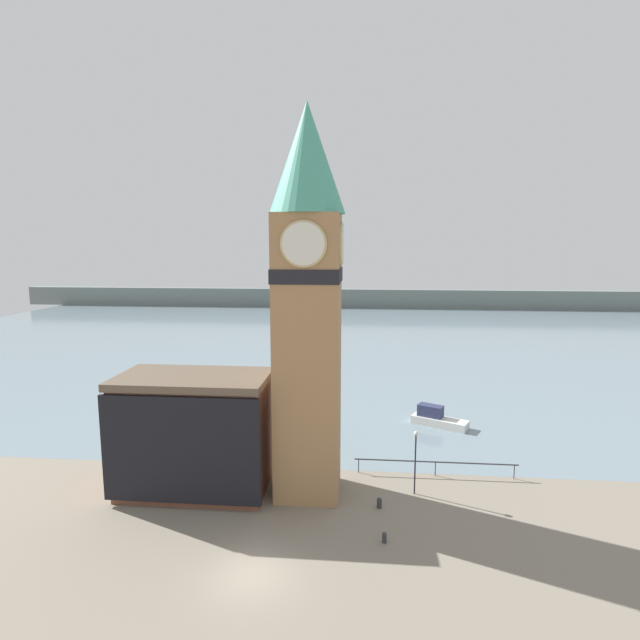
{
  "coord_description": "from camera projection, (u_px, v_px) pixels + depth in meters",
  "views": [
    {
      "loc": [
        5.55,
        -22.89,
        16.67
      ],
      "look_at": [
        2.88,
        6.73,
        12.23
      ],
      "focal_mm": 28.0,
      "sensor_mm": 36.0,
      "label": 1
    }
  ],
  "objects": [
    {
      "name": "far_shoreline",
      "position": [
        344.0,
        298.0,
        135.84
      ],
      "size": [
        180.0,
        3.0,
        5.0
      ],
      "color": "slate",
      "rests_on": "water"
    },
    {
      "name": "ground_plane",
      "position": [
        252.0,
        575.0,
        25.5
      ],
      "size": [
        160.0,
        160.0,
        0.0
      ],
      "primitive_type": "plane",
      "color": "gray"
    },
    {
      "name": "pier_building",
      "position": [
        194.0,
        433.0,
        33.84
      ],
      "size": [
        10.24,
        5.69,
        8.08
      ],
      "color": "brown",
      "rests_on": "ground_plane"
    },
    {
      "name": "mooring_bollard_far",
      "position": [
        379.0,
        502.0,
        31.96
      ],
      "size": [
        0.33,
        0.33,
        0.69
      ],
      "color": "#2D2D33",
      "rests_on": "ground_plane"
    },
    {
      "name": "clock_tower",
      "position": [
        308.0,
        295.0,
        32.16
      ],
      "size": [
        4.8,
        4.8,
        25.48
      ],
      "color": "#9E754C",
      "rests_on": "ground_plane"
    },
    {
      "name": "water",
      "position": [
        336.0,
        332.0,
        96.81
      ],
      "size": [
        160.0,
        120.0,
        0.0
      ],
      "color": "gray",
      "rests_on": "ground_plane"
    },
    {
      "name": "boat_near",
      "position": [
        437.0,
        419.0,
        46.6
      ],
      "size": [
        5.31,
        3.79,
        1.85
      ],
      "rotation": [
        0.0,
        0.0,
        -0.48
      ],
      "color": "silver",
      "rests_on": "water"
    },
    {
      "name": "mooring_bollard_near",
      "position": [
        384.0,
        537.0,
        28.22
      ],
      "size": [
        0.26,
        0.26,
        0.63
      ],
      "color": "#2D2D33",
      "rests_on": "ground_plane"
    },
    {
      "name": "lamp_post",
      "position": [
        416.0,
        451.0,
        33.39
      ],
      "size": [
        0.32,
        0.32,
        4.44
      ],
      "color": "black",
      "rests_on": "ground_plane"
    },
    {
      "name": "pier_railing",
      "position": [
        436.0,
        463.0,
        36.36
      ],
      "size": [
        11.8,
        0.08,
        1.09
      ],
      "color": "#333338",
      "rests_on": "ground_plane"
    }
  ]
}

